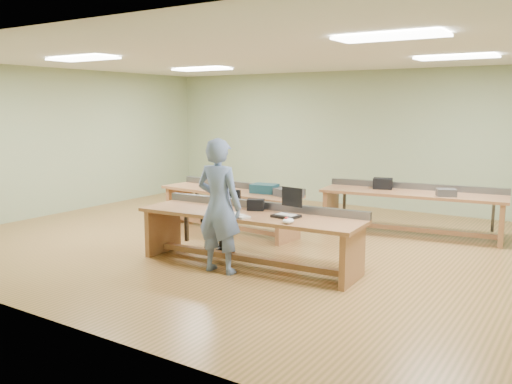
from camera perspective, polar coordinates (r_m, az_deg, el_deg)
floor at (r=8.95m, az=1.12°, el=-5.38°), size 10.00×10.00×0.00m
ceiling at (r=8.70m, az=1.19°, el=14.13°), size 10.00×10.00×0.00m
wall_back at (r=12.27m, az=11.11°, el=5.47°), size 10.00×0.04×3.00m
wall_front at (r=5.72m, az=-20.50°, el=1.15°), size 10.00×0.04×3.00m
wall_left at (r=12.10m, az=-19.48°, el=5.07°), size 0.04×8.00×3.00m
fluor_panels at (r=8.70m, az=1.19°, el=13.93°), size 6.20×3.50×0.03m
workbench_front at (r=7.60m, az=-0.62°, el=-3.60°), size 3.30×1.07×0.86m
workbench_mid at (r=9.68m, az=-2.67°, el=-0.93°), size 2.80×0.97×0.86m
workbench_back at (r=9.84m, az=16.07°, el=-1.07°), size 3.19×1.22×0.86m
person at (r=7.24m, az=-3.90°, el=-1.49°), size 0.68×0.47×1.82m
laptop_base at (r=7.28m, az=3.18°, el=-2.55°), size 0.36×0.31×0.04m
laptop_screen at (r=7.34m, az=3.81°, el=-0.52°), size 0.33×0.06×0.26m
keyboard at (r=7.35m, az=-1.92°, el=-2.47°), size 0.45×0.30×0.02m
trackball_mouse at (r=6.90m, az=3.42°, el=-3.04°), size 0.18×0.20×0.07m
camera_bag at (r=7.75m, az=-0.03°, el=-1.35°), size 0.28×0.24×0.16m
task_chair at (r=8.48m, az=-3.52°, el=-3.81°), size 0.53×0.53×0.94m
parts_bin_teal at (r=9.32m, az=0.90°, el=0.38°), size 0.47×0.38×0.15m
parts_bin_grey at (r=8.94m, az=3.43°, el=-0.09°), size 0.54×0.44×0.13m
mug at (r=9.62m, az=-2.53°, el=0.48°), size 0.16×0.16×0.10m
drinks_can at (r=9.73m, az=-4.40°, el=0.59°), size 0.07×0.07×0.11m
storage_box_back at (r=10.02m, az=13.20°, el=0.87°), size 0.39×0.33×0.19m
tray_back at (r=9.50m, az=19.39°, el=-0.06°), size 0.37×0.33×0.12m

